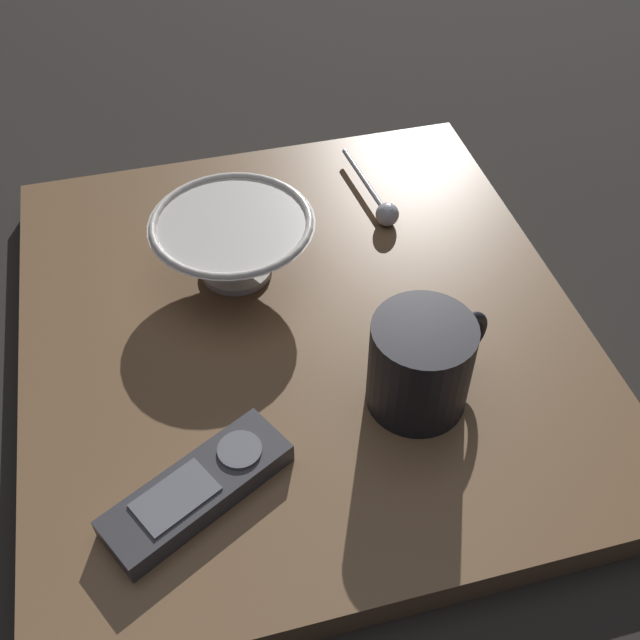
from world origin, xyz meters
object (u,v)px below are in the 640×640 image
Objects in this scene: coffee_mug at (421,364)px; teaspoon at (383,207)px; tv_remote_near at (198,489)px; cereal_bowl at (234,243)px.

coffee_mug is 0.26m from teaspoon.
coffee_mug reaches higher than tv_remote_near.
teaspoon is 0.40m from tv_remote_near.
coffee_mug is at bearing -148.01° from cereal_bowl.
cereal_bowl is at bearing -16.77° from tv_remote_near.
cereal_bowl is at bearing 31.99° from coffee_mug.
cereal_bowl is 0.19m from teaspoon.
coffee_mug reaches higher than teaspoon.
teaspoon is at bearing -39.76° from tv_remote_near.
cereal_bowl is 1.40× the size of coffee_mug.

